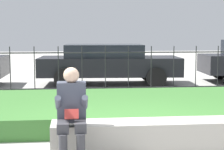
{
  "coord_description": "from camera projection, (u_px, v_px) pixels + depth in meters",
  "views": [
    {
      "loc": [
        -0.83,
        -5.15,
        1.71
      ],
      "look_at": [
        0.06,
        3.46,
        0.74
      ],
      "focal_mm": 60.0,
      "sensor_mm": 36.0,
      "label": 1
    }
  ],
  "objects": [
    {
      "name": "stone_bench",
      "position": [
        143.0,
        139.0,
        5.36
      ],
      "size": [
        2.62,
        0.51,
        0.46
      ],
      "color": "#ADA89E",
      "rests_on": "ground_plane"
    },
    {
      "name": "car_parked_center",
      "position": [
        108.0,
        63.0,
        12.44
      ],
      "size": [
        4.7,
        2.18,
        1.33
      ],
      "rotation": [
        0.0,
        0.0,
        -0.06
      ],
      "color": "black",
      "rests_on": "ground_plane"
    },
    {
      "name": "iron_fence",
      "position": [
        105.0,
        71.0,
        9.78
      ],
      "size": [
        7.92,
        0.03,
        1.37
      ],
      "color": "#232326",
      "rests_on": "ground_plane"
    },
    {
      "name": "grass_berm",
      "position": [
        115.0,
        109.0,
        7.64
      ],
      "size": [
        9.92,
        3.24,
        0.35
      ],
      "color": "#3D7533",
      "rests_on": "ground_plane"
    },
    {
      "name": "person_seated_reader",
      "position": [
        72.0,
        111.0,
        4.91
      ],
      "size": [
        0.42,
        0.73,
        1.26
      ],
      "color": "black",
      "rests_on": "ground_plane"
    }
  ]
}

